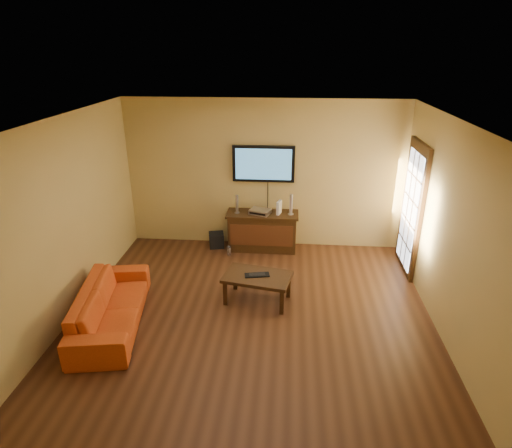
# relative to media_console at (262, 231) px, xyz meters

# --- Properties ---
(ground_plane) EXTENTS (5.00, 5.00, 0.00)m
(ground_plane) POSITION_rel_media_console_xyz_m (0.00, -2.24, -0.36)
(ground_plane) COLOR #3A1F10
(ground_plane) RESTS_ON ground
(room_walls) EXTENTS (5.00, 5.00, 5.00)m
(room_walls) POSITION_rel_media_console_xyz_m (0.00, -1.62, 1.33)
(room_walls) COLOR tan
(room_walls) RESTS_ON ground
(french_door) EXTENTS (0.07, 1.02, 2.22)m
(french_door) POSITION_rel_media_console_xyz_m (2.46, -0.54, 0.69)
(french_door) COLOR black
(french_door) RESTS_ON ground
(media_console) EXTENTS (1.30, 0.50, 0.71)m
(media_console) POSITION_rel_media_console_xyz_m (0.00, 0.00, 0.00)
(media_console) COLOR black
(media_console) RESTS_ON ground
(television) EXTENTS (1.11, 0.08, 0.65)m
(television) POSITION_rel_media_console_xyz_m (0.00, 0.21, 1.21)
(television) COLOR black
(television) RESTS_ON ground
(coffee_table) EXTENTS (1.06, 0.76, 0.43)m
(coffee_table) POSITION_rel_media_console_xyz_m (0.05, -1.77, 0.01)
(coffee_table) COLOR black
(coffee_table) RESTS_ON ground
(sofa) EXTENTS (0.88, 1.99, 0.75)m
(sofa) POSITION_rel_media_console_xyz_m (-1.87, -2.50, 0.02)
(sofa) COLOR #C94816
(sofa) RESTS_ON ground
(speaker_left) EXTENTS (0.09, 0.09, 0.34)m
(speaker_left) POSITION_rel_media_console_xyz_m (-0.46, -0.02, 0.51)
(speaker_left) COLOR silver
(speaker_left) RESTS_ON media_console
(speaker_right) EXTENTS (0.10, 0.10, 0.38)m
(speaker_right) POSITION_rel_media_console_xyz_m (0.51, -0.02, 0.53)
(speaker_right) COLOR silver
(speaker_right) RESTS_ON media_console
(av_receiver) EXTENTS (0.42, 0.36, 0.08)m
(av_receiver) POSITION_rel_media_console_xyz_m (-0.04, -0.02, 0.39)
(av_receiver) COLOR silver
(av_receiver) RESTS_ON media_console
(game_console) EXTENTS (0.10, 0.18, 0.24)m
(game_console) POSITION_rel_media_console_xyz_m (0.30, -0.00, 0.47)
(game_console) COLOR white
(game_console) RESTS_ON media_console
(subwoofer) EXTENTS (0.32, 0.32, 0.27)m
(subwoofer) POSITION_rel_media_console_xyz_m (-0.86, 0.01, -0.22)
(subwoofer) COLOR black
(subwoofer) RESTS_ON ground
(bottle) EXTENTS (0.07, 0.07, 0.20)m
(bottle) POSITION_rel_media_console_xyz_m (-0.58, -0.34, -0.26)
(bottle) COLOR white
(bottle) RESTS_ON ground
(keyboard) EXTENTS (0.38, 0.20, 0.02)m
(keyboard) POSITION_rel_media_console_xyz_m (0.04, -1.77, 0.08)
(keyboard) COLOR black
(keyboard) RESTS_ON coffee_table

